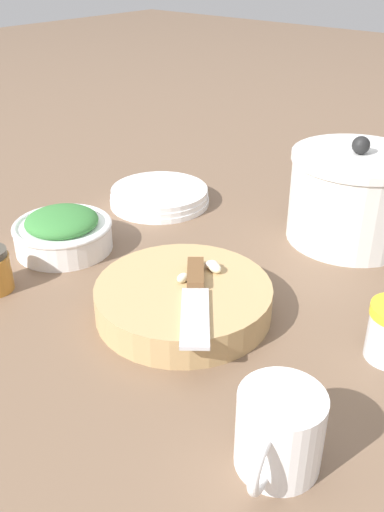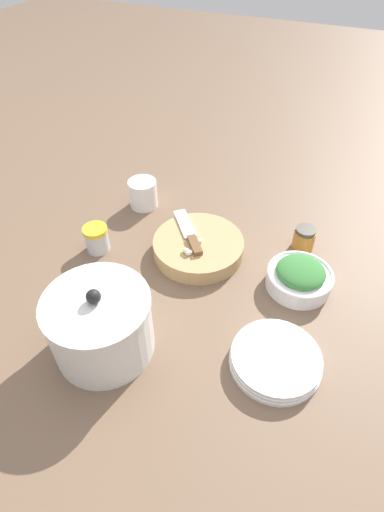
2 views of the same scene
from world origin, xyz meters
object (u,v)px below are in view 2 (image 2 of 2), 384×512
(cutting_board, at_px, (198,247))
(chef_knife, at_px, (189,234))
(honey_jar, at_px, (304,238))
(plate_stack, at_px, (275,360))
(stock_pot, at_px, (101,325))
(garlic_cloves, at_px, (191,249))
(herb_bowl, at_px, (299,277))
(coffee_mug, at_px, (143,193))
(spice_jar, at_px, (97,239))

(cutting_board, distance_m, chef_knife, 0.04)
(cutting_board, distance_m, honey_jar, 0.28)
(chef_knife, relative_size, plate_stack, 0.87)
(honey_jar, xyz_separation_m, stock_pot, (0.31, 0.48, 0.04))
(garlic_cloves, height_order, honey_jar, honey_jar)
(chef_knife, distance_m, garlic_cloves, 0.06)
(cutting_board, distance_m, stock_pot, 0.35)
(herb_bowl, bearing_deg, chef_knife, -4.02)
(coffee_mug, bearing_deg, spice_jar, 86.28)
(stock_pot, bearing_deg, honey_jar, -122.82)
(garlic_cloves, height_order, stock_pot, stock_pot)
(cutting_board, bearing_deg, stock_pot, 79.62)
(spice_jar, relative_size, coffee_mug, 0.63)
(honey_jar, bearing_deg, plate_stack, 94.26)
(chef_knife, distance_m, stock_pot, 0.36)
(spice_jar, height_order, coffee_mug, coffee_mug)
(herb_bowl, distance_m, honey_jar, 0.14)
(chef_knife, xyz_separation_m, coffee_mug, (0.20, -0.12, -0.01))
(honey_jar, bearing_deg, cutting_board, 28.50)
(spice_jar, distance_m, coffee_mug, 0.22)
(chef_knife, xyz_separation_m, spice_jar, (0.22, 0.10, -0.01))
(herb_bowl, distance_m, coffee_mug, 0.52)
(cutting_board, bearing_deg, coffee_mug, -29.16)
(herb_bowl, distance_m, stock_pot, 0.47)
(spice_jar, relative_size, plate_stack, 0.39)
(cutting_board, xyz_separation_m, coffee_mug, (0.23, -0.13, 0.02))
(coffee_mug, relative_size, plate_stack, 0.61)
(cutting_board, xyz_separation_m, garlic_cloves, (0.00, 0.04, 0.03))
(cutting_board, xyz_separation_m, chef_knife, (0.03, -0.01, 0.03))
(garlic_cloves, xyz_separation_m, herb_bowl, (-0.27, -0.03, -0.02))
(herb_bowl, height_order, stock_pot, stock_pot)
(cutting_board, relative_size, herb_bowl, 1.49)
(herb_bowl, relative_size, coffee_mug, 1.39)
(chef_knife, bearing_deg, cutting_board, -59.96)
(chef_knife, relative_size, garlic_cloves, 2.26)
(chef_knife, bearing_deg, coffee_mug, 109.50)
(chef_knife, xyz_separation_m, herb_bowl, (-0.29, 0.02, -0.02))
(honey_jar, bearing_deg, spice_jar, 24.69)
(stock_pot, bearing_deg, plate_stack, -162.76)
(cutting_board, relative_size, spice_jar, 3.26)
(spice_jar, height_order, stock_pot, stock_pot)
(honey_jar, bearing_deg, herb_bowl, 98.24)
(chef_knife, relative_size, honey_jar, 2.56)
(cutting_board, height_order, garlic_cloves, garlic_cloves)
(spice_jar, xyz_separation_m, plate_stack, (-0.52, 0.15, -0.02))
(herb_bowl, xyz_separation_m, spice_jar, (0.51, 0.08, 0.01))
(cutting_board, distance_m, garlic_cloves, 0.05)
(cutting_board, height_order, chef_knife, chef_knife)
(chef_knife, height_order, garlic_cloves, garlic_cloves)
(spice_jar, bearing_deg, cutting_board, -159.31)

